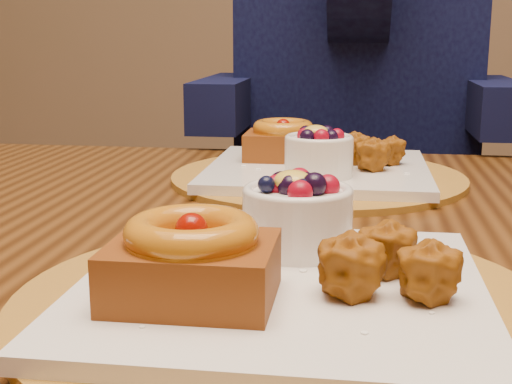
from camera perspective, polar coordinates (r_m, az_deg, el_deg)
dining_table at (r=0.74m, az=3.83°, el=-8.42°), size 1.60×0.90×0.76m
place_setting_near at (r=0.51m, az=1.79°, el=-6.49°), size 0.38×0.38×0.08m
place_setting_far at (r=0.92m, az=4.83°, el=2.21°), size 0.38×0.38×0.08m
chair_far at (r=1.46m, az=7.65°, el=-5.66°), size 0.55×0.55×0.88m
diner at (r=1.39m, az=8.23°, el=13.01°), size 0.55×0.52×0.89m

